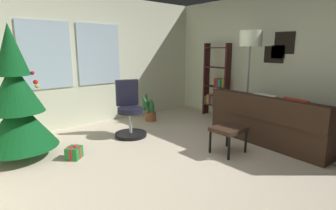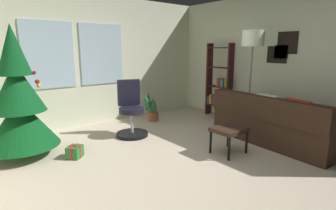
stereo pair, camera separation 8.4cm
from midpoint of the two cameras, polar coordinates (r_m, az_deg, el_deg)
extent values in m
cube|color=beige|center=(3.70, 3.04, -13.20)|extent=(5.14, 5.33, 0.10)
cube|color=beige|center=(5.63, -16.44, 9.14)|extent=(5.14, 0.10, 2.57)
cube|color=silver|center=(5.27, -25.31, 9.72)|extent=(0.90, 0.03, 1.20)
cube|color=silver|center=(5.63, -15.06, 10.53)|extent=(0.90, 0.03, 1.20)
cube|color=beige|center=(5.50, 23.62, 8.57)|extent=(0.10, 5.33, 2.57)
cube|color=black|center=(5.54, 21.49, 10.10)|extent=(0.02, 0.39, 0.32)
cube|color=black|center=(5.50, 22.27, 10.56)|extent=(0.02, 0.27, 0.25)
cube|color=black|center=(5.45, 23.41, 12.21)|extent=(0.02, 0.38, 0.40)
cube|color=#322117|center=(4.77, 21.29, -4.72)|extent=(0.96, 2.07, 0.44)
cube|color=#322117|center=(4.40, 19.38, -0.54)|extent=(0.35, 2.02, 0.36)
cube|color=#322117|center=(5.23, 12.93, 0.86)|extent=(0.82, 0.20, 0.20)
cube|color=#322117|center=(5.18, 31.57, -4.40)|extent=(0.80, 0.87, 0.44)
cube|color=#B12315|center=(4.28, 25.17, -1.52)|extent=(0.27, 0.43, 0.42)
cube|color=beige|center=(4.54, 19.61, -0.36)|extent=(0.20, 0.42, 0.41)
cube|color=#322117|center=(4.00, 12.36, -5.09)|extent=(0.47, 0.40, 0.06)
cylinder|color=black|center=(3.81, 12.38, -9.13)|extent=(0.04, 0.04, 0.34)
cylinder|color=black|center=(4.13, 15.87, -7.64)|extent=(0.04, 0.04, 0.34)
cylinder|color=black|center=(4.01, 8.48, -7.89)|extent=(0.04, 0.04, 0.34)
cylinder|color=black|center=(4.31, 12.10, -6.58)|extent=(0.04, 0.04, 0.34)
cylinder|color=#4C331E|center=(4.39, -29.37, -8.81)|extent=(0.12, 0.12, 0.16)
cone|color=#0C4A1D|center=(4.27, -29.95, -3.48)|extent=(1.00, 1.00, 0.69)
cone|color=#0C4A1D|center=(4.18, -30.69, 3.25)|extent=(0.72, 0.72, 0.69)
cone|color=#0C4A1D|center=(4.15, -31.45, 10.19)|extent=(0.44, 0.44, 0.69)
sphere|color=red|center=(4.21, -27.22, 4.43)|extent=(0.07, 0.07, 0.07)
sphere|color=gold|center=(4.20, -26.93, 3.67)|extent=(0.06, 0.06, 0.06)
sphere|color=blue|center=(4.49, -32.20, 1.42)|extent=(0.05, 0.05, 0.05)
sphere|color=#B21433|center=(4.15, -27.76, 6.14)|extent=(0.05, 0.05, 0.05)
cube|color=#1E722D|center=(4.04, -20.19, -9.66)|extent=(0.27, 0.27, 0.17)
cube|color=red|center=(4.04, -20.19, -9.66)|extent=(0.18, 0.16, 0.18)
cube|color=red|center=(4.04, -20.19, -9.66)|extent=(0.15, 0.17, 0.18)
cylinder|color=black|center=(4.79, -8.52, -6.31)|extent=(0.56, 0.56, 0.06)
cylinder|color=#B2B2B7|center=(4.72, -8.61, -3.58)|extent=(0.05, 0.05, 0.41)
cylinder|color=black|center=(4.67, -8.69, -1.12)|extent=(0.44, 0.44, 0.09)
cube|color=black|center=(4.79, -9.33, 2.65)|extent=(0.41, 0.22, 0.47)
cube|color=#391818|center=(5.90, 12.26, 4.94)|extent=(0.18, 0.04, 1.65)
cube|color=#391818|center=(6.28, 7.89, 5.52)|extent=(0.18, 0.04, 1.65)
cube|color=#391818|center=(6.18, 9.81, -0.04)|extent=(0.18, 0.56, 0.02)
cube|color=#391818|center=(6.10, 9.96, 3.93)|extent=(0.18, 0.56, 0.02)
cube|color=#391818|center=(6.05, 10.11, 7.97)|extent=(0.18, 0.56, 0.02)
cube|color=#391818|center=(6.04, 10.26, 12.06)|extent=(0.18, 0.56, 0.02)
cube|color=#A81C1E|center=(6.04, 11.36, 0.52)|extent=(0.16, 0.08, 0.16)
cube|color=navy|center=(6.09, 10.80, 0.71)|extent=(0.16, 0.06, 0.18)
cube|color=beige|center=(6.14, 10.25, 0.93)|extent=(0.15, 0.07, 0.20)
cube|color=#3A713A|center=(6.18, 9.63, 1.01)|extent=(0.16, 0.06, 0.19)
cube|color=#722C7A|center=(6.23, 9.19, 1.20)|extent=(0.14, 0.05, 0.21)
cube|color=#AF7728|center=(6.27, 8.63, 1.32)|extent=(0.16, 0.07, 0.22)
cube|color=#424A5B|center=(6.32, 8.12, 1.24)|extent=(0.16, 0.05, 0.18)
cube|color=olive|center=(5.97, 11.70, 4.79)|extent=(0.13, 0.06, 0.20)
cube|color=teal|center=(6.01, 11.07, 4.70)|extent=(0.16, 0.05, 0.17)
cube|color=#5F2739|center=(6.05, 10.60, 4.79)|extent=(0.15, 0.07, 0.18)
cube|color=maroon|center=(6.09, 10.10, 4.87)|extent=(0.15, 0.05, 0.18)
cylinder|color=slate|center=(5.27, 15.84, -5.08)|extent=(0.28, 0.28, 0.03)
cylinder|color=slate|center=(5.10, 16.34, 3.36)|extent=(0.03, 0.03, 1.54)
cylinder|color=#E5EECF|center=(5.05, 16.97, 13.59)|extent=(0.39, 0.39, 0.28)
cylinder|color=#975435|center=(5.72, -4.15, -2.45)|extent=(0.24, 0.24, 0.19)
ellipsoid|color=#2A6437|center=(5.74, -5.39, 0.61)|extent=(0.14, 0.21, 0.41)
ellipsoid|color=#2A6437|center=(5.51, -5.13, 0.03)|extent=(0.25, 0.19, 0.40)
ellipsoid|color=#2A6437|center=(5.51, -4.00, -0.59)|extent=(0.20, 0.16, 0.28)
ellipsoid|color=#2A6437|center=(5.55, -3.95, -0.28)|extent=(0.14, 0.21, 0.32)
ellipsoid|color=#2A6437|center=(5.62, -4.34, -0.35)|extent=(0.21, 0.14, 0.28)
camera|label=1|loc=(0.04, -90.66, -0.14)|focal=28.24mm
camera|label=2|loc=(0.04, 89.34, 0.14)|focal=28.24mm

